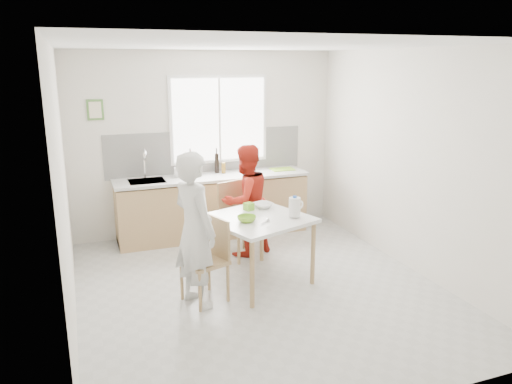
% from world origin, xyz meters
% --- Properties ---
extents(ground, '(4.50, 4.50, 0.00)m').
position_xyz_m(ground, '(0.00, 0.00, 0.00)').
color(ground, '#B7B7B2').
rests_on(ground, ground).
extents(room_shell, '(4.50, 4.50, 4.50)m').
position_xyz_m(room_shell, '(0.00, 0.00, 1.64)').
color(room_shell, silver).
rests_on(room_shell, ground).
extents(window, '(1.50, 0.06, 1.30)m').
position_xyz_m(window, '(0.20, 2.23, 1.70)').
color(window, white).
rests_on(window, room_shell).
extents(backsplash, '(3.00, 0.02, 0.65)m').
position_xyz_m(backsplash, '(0.00, 2.24, 1.23)').
color(backsplash, white).
rests_on(backsplash, room_shell).
extents(picture_frame, '(0.22, 0.03, 0.28)m').
position_xyz_m(picture_frame, '(-1.55, 2.23, 1.90)').
color(picture_frame, '#4E7E39').
rests_on(picture_frame, room_shell).
extents(kitchen_counter, '(2.84, 0.64, 1.37)m').
position_xyz_m(kitchen_counter, '(-0.00, 1.95, 0.42)').
color(kitchen_counter, tan).
rests_on(kitchen_counter, ground).
extents(dining_table, '(1.33, 1.33, 0.80)m').
position_xyz_m(dining_table, '(0.04, 0.18, 0.72)').
color(dining_table, white).
rests_on(dining_table, ground).
extents(chair_left, '(0.54, 0.54, 0.91)m').
position_xyz_m(chair_left, '(-0.60, -0.04, 0.50)').
color(chair_left, tan).
rests_on(chair_left, ground).
extents(chair_far, '(0.59, 0.59, 1.00)m').
position_xyz_m(chair_far, '(0.10, 1.08, 0.55)').
color(chair_far, tan).
rests_on(chair_far, ground).
extents(person_white, '(0.58, 0.71, 1.67)m').
position_xyz_m(person_white, '(-0.76, -0.10, 0.84)').
color(person_white, silver).
rests_on(person_white, ground).
extents(person_red, '(0.87, 0.78, 1.50)m').
position_xyz_m(person_red, '(0.21, 1.08, 0.75)').
color(person_red, red).
rests_on(person_red, ground).
extents(bowl_green, '(0.27, 0.27, 0.07)m').
position_xyz_m(bowl_green, '(-0.13, 0.07, 0.84)').
color(bowl_green, '#78B429').
rests_on(bowl_green, dining_table).
extents(bowl_white, '(0.30, 0.30, 0.06)m').
position_xyz_m(bowl_white, '(0.24, 0.52, 0.83)').
color(bowl_white, white).
rests_on(bowl_white, dining_table).
extents(milk_jug, '(0.19, 0.13, 0.24)m').
position_xyz_m(milk_jug, '(0.44, 0.03, 0.93)').
color(milk_jug, white).
rests_on(milk_jug, dining_table).
extents(green_box, '(0.13, 0.13, 0.09)m').
position_xyz_m(green_box, '(0.04, 0.48, 0.85)').
color(green_box, '#6AB329').
rests_on(green_box, dining_table).
extents(spoon, '(0.13, 0.11, 0.01)m').
position_xyz_m(spoon, '(0.04, -0.05, 0.81)').
color(spoon, '#A5A5AA').
rests_on(spoon, dining_table).
extents(cutting_board, '(0.36, 0.27, 0.01)m').
position_xyz_m(cutting_board, '(1.13, 1.98, 0.93)').
color(cutting_board, '#92CE2F').
rests_on(cutting_board, kitchen_counter).
extents(wine_bottle_a, '(0.07, 0.07, 0.32)m').
position_xyz_m(wine_bottle_a, '(-0.29, 2.08, 1.08)').
color(wine_bottle_a, black).
rests_on(wine_bottle_a, kitchen_counter).
extents(wine_bottle_b, '(0.07, 0.07, 0.30)m').
position_xyz_m(wine_bottle_b, '(0.11, 2.11, 1.07)').
color(wine_bottle_b, black).
rests_on(wine_bottle_b, kitchen_counter).
extents(jar_amber, '(0.06, 0.06, 0.16)m').
position_xyz_m(jar_amber, '(0.20, 2.05, 1.00)').
color(jar_amber, olive).
rests_on(jar_amber, kitchen_counter).
extents(soap_bottle, '(0.11, 0.11, 0.20)m').
position_xyz_m(soap_bottle, '(-0.49, 2.06, 1.02)').
color(soap_bottle, '#999999').
rests_on(soap_bottle, kitchen_counter).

